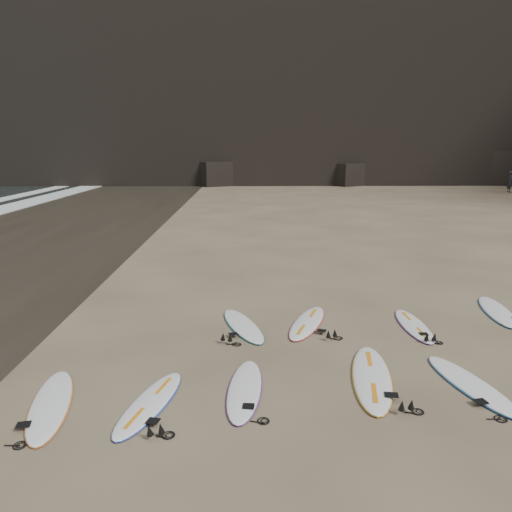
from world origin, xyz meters
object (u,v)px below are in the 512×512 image
(surfboard_1, at_px, (245,389))
(surfboard_11, at_px, (51,404))
(surfboard_0, at_px, (150,403))
(surfboard_8, at_px, (497,311))
(surfboard_3, at_px, (471,384))
(surfboard_6, at_px, (307,322))
(person_a, at_px, (510,182))
(surfboard_5, at_px, (243,325))
(surfboard_7, at_px, (414,325))
(surfboard_2, at_px, (372,376))

(surfboard_1, distance_m, surfboard_11, 3.12)
(surfboard_0, xyz_separation_m, surfboard_8, (7.80, 4.36, 0.00))
(surfboard_0, bearing_deg, surfboard_3, 20.24)
(surfboard_0, bearing_deg, surfboard_1, 30.69)
(surfboard_1, height_order, surfboard_8, surfboard_8)
(surfboard_1, xyz_separation_m, surfboard_6, (1.46, 3.22, 0.00))
(surfboard_3, distance_m, person_a, 41.68)
(surfboard_5, relative_size, surfboard_7, 1.06)
(surfboard_6, xyz_separation_m, person_a, (22.33, 33.48, 0.91))
(surfboard_0, relative_size, person_a, 1.16)
(surfboard_3, bearing_deg, surfboard_5, 130.64)
(surfboard_1, xyz_separation_m, surfboard_5, (-0.04, 3.07, 0.00))
(surfboard_11, distance_m, person_a, 45.85)
(surfboard_6, relative_size, surfboard_11, 0.99)
(surfboard_11, height_order, person_a, person_a)
(surfboard_0, height_order, surfboard_2, surfboard_2)
(surfboard_3, xyz_separation_m, surfboard_7, (-0.03, 2.90, -0.00))
(surfboard_0, bearing_deg, surfboard_7, 47.16)
(surfboard_0, relative_size, surfboard_8, 0.90)
(surfboard_2, bearing_deg, surfboard_8, 51.51)
(surfboard_2, bearing_deg, surfboard_5, 140.89)
(surfboard_2, distance_m, person_a, 42.22)
(surfboard_1, relative_size, surfboard_6, 0.95)
(surfboard_2, xyz_separation_m, surfboard_6, (-0.80, 2.82, -0.01))
(surfboard_1, bearing_deg, surfboard_3, 6.42)
(surfboard_8, xyz_separation_m, person_a, (17.50, 32.77, 0.91))
(surfboard_2, height_order, surfboard_6, surfboard_2)
(surfboard_6, bearing_deg, surfboard_3, -31.60)
(surfboard_1, distance_m, surfboard_7, 4.88)
(surfboard_6, height_order, surfboard_7, surfboard_6)
(surfboard_8, relative_size, person_a, 1.29)
(surfboard_2, height_order, surfboard_7, surfboard_2)
(surfboard_6, height_order, surfboard_8, surfboard_8)
(surfboard_8, bearing_deg, surfboard_3, -110.95)
(surfboard_8, relative_size, surfboard_11, 1.02)
(surfboard_8, height_order, surfboard_11, surfboard_8)
(surfboard_1, bearing_deg, surfboard_6, 70.87)
(surfboard_11, relative_size, person_a, 1.26)
(surfboard_8, bearing_deg, surfboard_11, -144.22)
(surfboard_11, bearing_deg, surfboard_5, 37.30)
(surfboard_3, bearing_deg, person_a, 49.31)
(surfboard_6, height_order, surfboard_11, same)
(surfboard_0, height_order, surfboard_5, surfboard_5)
(surfboard_7, bearing_deg, surfboard_2, -121.49)
(surfboard_2, bearing_deg, surfboard_11, -160.96)
(surfboard_7, height_order, surfboard_8, surfboard_8)
(surfboard_2, height_order, surfboard_3, surfboard_2)
(surfboard_8, bearing_deg, surfboard_1, -137.15)
(surfboard_7, bearing_deg, surfboard_0, -147.10)
(surfboard_6, bearing_deg, surfboard_7, 14.79)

